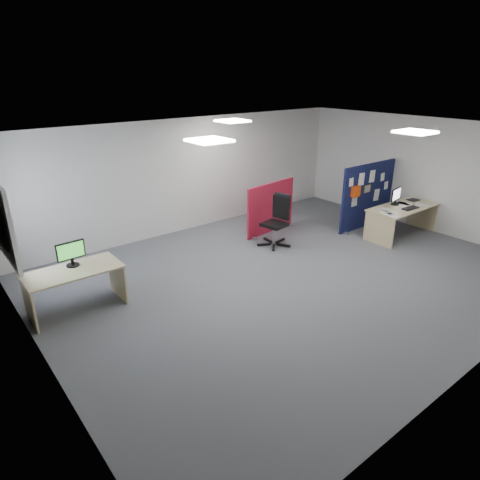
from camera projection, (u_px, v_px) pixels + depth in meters
floor at (291, 275)px, 8.31m from camera, size 9.00×9.00×0.00m
ceiling at (298, 134)px, 7.31m from camera, size 9.00×7.00×0.02m
wall_back at (191, 175)px, 10.36m from camera, size 9.00×0.02×2.70m
wall_left at (33, 278)px, 5.21m from camera, size 0.02×7.00×2.70m
wall_right at (425, 174)px, 10.41m from camera, size 0.02×7.00×2.70m
window at (0, 220)px, 6.63m from camera, size 0.06×1.70×1.30m
ceiling_lights at (285, 130)px, 8.00m from camera, size 4.10×4.10×0.04m
navy_divider at (367, 196)px, 10.63m from camera, size 1.95×0.30×1.61m
main_desk at (401, 213)px, 10.14m from camera, size 1.87×0.83×0.73m
monitor_main at (396, 196)px, 10.10m from camera, size 0.46×0.19×0.40m
keyboard at (410, 208)px, 9.88m from camera, size 0.46×0.21×0.02m
mouse at (414, 204)px, 10.16m from camera, size 0.11×0.08×0.03m
paper_tray at (413, 200)px, 10.53m from camera, size 0.30×0.25×0.01m
red_divider at (271, 208)px, 10.36m from camera, size 1.63×0.30×1.23m
second_desk at (73, 279)px, 6.95m from camera, size 1.50×0.75×0.73m
monitor_second at (71, 253)px, 6.92m from camera, size 0.46×0.21×0.42m
office_chair at (278, 217)px, 9.58m from camera, size 0.75×0.75×1.14m
desk_papers at (399, 207)px, 9.99m from camera, size 1.47×0.78×0.00m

